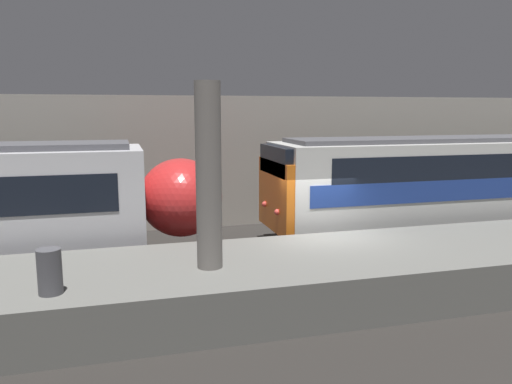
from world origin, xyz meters
name	(u,v)px	position (x,y,z in m)	size (l,w,h in m)	color
ground_plane	(322,270)	(0.00, 0.00, 0.00)	(120.00, 120.00, 0.00)	#282623
platform	(353,273)	(0.00, -1.89, 0.55)	(40.00, 3.78, 1.09)	slate
station_rear_barrier	(262,161)	(0.00, 6.13, 2.48)	(50.00, 0.15, 4.97)	#9E998E
support_pillar_near	(209,177)	(-3.56, -2.18, 3.07)	(0.54, 0.54, 3.95)	slate
trash_bin	(50,272)	(-6.68, -2.96, 1.52)	(0.44, 0.44, 0.85)	#4C4C51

